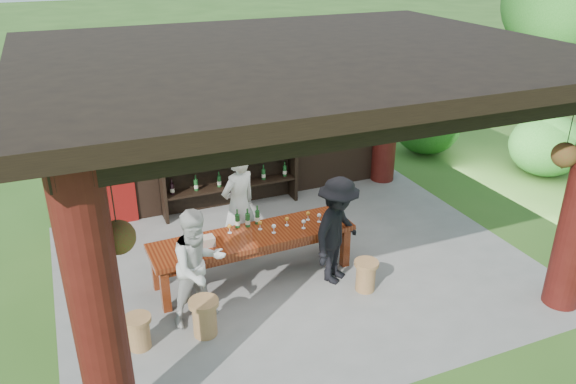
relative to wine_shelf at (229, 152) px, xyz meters
name	(u,v)px	position (x,y,z in m)	size (l,w,h in m)	color
ground	(297,265)	(0.35, -2.45, -1.18)	(90.00, 90.00, 0.00)	#2D5119
pavilion	(287,134)	(0.33, -2.02, 0.95)	(7.50, 6.00, 3.60)	slate
wine_shelf	(229,152)	(0.00, 0.00, 0.00)	(2.67, 0.41, 2.35)	black
tasting_table	(253,241)	(-0.41, -2.47, -0.55)	(3.18, 0.91, 0.75)	#531A0B
stool_near_left	(205,317)	(-1.49, -3.55, -0.89)	(0.41, 0.41, 0.53)	olive
stool_near_right	(366,275)	(1.02, -3.47, -0.92)	(0.37, 0.37, 0.49)	olive
stool_far_left	(139,331)	(-2.34, -3.48, -0.93)	(0.36, 0.36, 0.47)	olive
host	(239,205)	(-0.39, -1.75, -0.26)	(0.67, 0.44, 1.84)	silver
guest_woman	(199,267)	(-1.44, -3.20, -0.33)	(0.82, 0.64, 1.69)	beige
guest_man	(337,231)	(0.74, -3.04, -0.32)	(1.10, 0.64, 1.71)	black
table_bottles	(247,217)	(-0.39, -2.17, -0.27)	(0.41, 0.12, 0.31)	#194C1E
table_glasses	(283,223)	(0.11, -2.43, -0.35)	(1.49, 0.37, 0.15)	silver
napkin_basket	(205,242)	(-1.17, -2.53, -0.36)	(0.26, 0.18, 0.14)	#BF6672
shrubs	(348,212)	(1.50, -2.00, -0.63)	(14.53, 8.51, 1.36)	#194C14
trees	(429,28)	(3.59, -0.91, 2.19)	(22.50, 10.38, 4.80)	#3F2819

